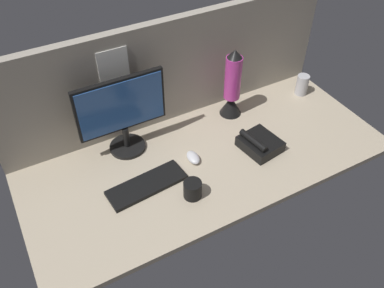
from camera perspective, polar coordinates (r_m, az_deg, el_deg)
name	(u,v)px	position (r cm, az deg, el deg)	size (l,w,h in cm)	color
ground_plane	(206,158)	(203.80, 1.96, -2.03)	(180.00, 80.00, 3.00)	tan
cubicle_wall_back	(170,71)	(210.76, -3.06, 10.14)	(180.00, 5.50, 56.94)	gray
monitor	(122,112)	(195.35, -9.76, 4.45)	(43.73, 18.00, 40.88)	black
keyboard	(147,185)	(189.46, -6.36, -5.72)	(37.00, 13.00, 2.00)	black
mouse	(193,157)	(199.63, 0.16, -1.89)	(5.60, 9.60, 3.40)	silver
mug_steel	(302,85)	(248.36, 15.16, 8.01)	(6.97, 6.97, 12.18)	#B2B2B7
mug_black_travel	(193,189)	(182.25, 0.08, -6.36)	(8.32, 8.32, 8.54)	black
lava_lamp	(232,88)	(219.72, 5.64, 7.77)	(12.12, 12.12, 39.65)	black
desk_phone	(259,144)	(207.42, 9.43, 0.05)	(19.65, 21.33, 8.80)	black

